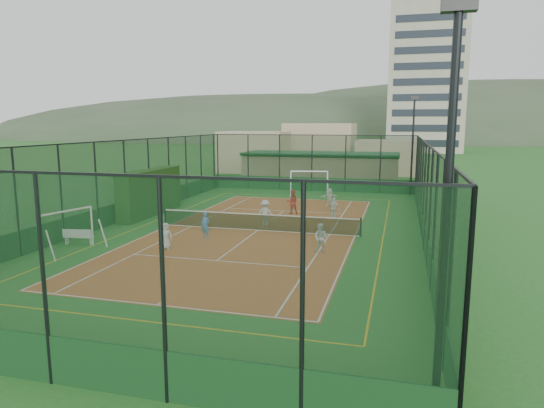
# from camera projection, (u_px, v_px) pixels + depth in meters

# --- Properties ---
(ground) EXTENTS (300.00, 300.00, 0.00)m
(ground) POSITION_uv_depth(u_px,v_px,m) (258.00, 230.00, 27.63)
(ground) COLOR #226525
(ground) RESTS_ON ground
(court_slab) EXTENTS (11.17, 23.97, 0.01)m
(court_slab) POSITION_uv_depth(u_px,v_px,m) (258.00, 230.00, 27.63)
(court_slab) COLOR #B45228
(court_slab) RESTS_ON ground
(tennis_net) EXTENTS (11.67, 0.12, 1.06)m
(tennis_net) POSITION_uv_depth(u_px,v_px,m) (258.00, 221.00, 27.54)
(tennis_net) COLOR black
(tennis_net) RESTS_ON ground
(perimeter_fence) EXTENTS (18.12, 34.12, 5.00)m
(perimeter_fence) POSITION_uv_depth(u_px,v_px,m) (258.00, 187.00, 27.22)
(perimeter_fence) COLOR #113319
(perimeter_fence) RESTS_ON ground
(floodlight_se) EXTENTS (0.60, 0.26, 8.25)m
(floodlight_se) POSITION_uv_depth(u_px,v_px,m) (446.00, 230.00, 8.94)
(floodlight_se) COLOR black
(floodlight_se) RESTS_ON ground
(floodlight_ne) EXTENTS (0.60, 0.26, 8.25)m
(floodlight_ne) POSITION_uv_depth(u_px,v_px,m) (412.00, 146.00, 40.57)
(floodlight_ne) COLOR black
(floodlight_ne) RESTS_ON ground
(clubhouse) EXTENTS (15.20, 7.20, 3.15)m
(clubhouse) POSITION_uv_depth(u_px,v_px,m) (321.00, 168.00, 48.33)
(clubhouse) COLOR tan
(clubhouse) RESTS_ON ground
(apartment_tower) EXTENTS (15.00, 12.00, 30.00)m
(apartment_tower) POSITION_uv_depth(u_px,v_px,m) (426.00, 79.00, 100.21)
(apartment_tower) COLOR beige
(apartment_tower) RESTS_ON ground
(distant_hills) EXTENTS (200.00, 60.00, 24.00)m
(distant_hills) POSITION_uv_depth(u_px,v_px,m) (380.00, 140.00, 170.54)
(distant_hills) COLOR #384C33
(distant_hills) RESTS_ON ground
(hedge_left) EXTENTS (1.03, 6.86, 3.00)m
(hedge_left) POSITION_uv_depth(u_px,v_px,m) (150.00, 192.00, 32.20)
(hedge_left) COLOR black
(hedge_left) RESTS_ON ground
(white_bench) EXTENTS (1.53, 0.65, 0.83)m
(white_bench) POSITION_uv_depth(u_px,v_px,m) (79.00, 236.00, 24.41)
(white_bench) COLOR white
(white_bench) RESTS_ON ground
(futsal_goal_near) EXTENTS (3.13, 1.62, 1.94)m
(futsal_goal_near) POSITION_uv_depth(u_px,v_px,m) (67.00, 231.00, 23.05)
(futsal_goal_near) COLOR white
(futsal_goal_near) RESTS_ON ground
(futsal_goal_far) EXTENTS (3.30, 1.56, 2.05)m
(futsal_goal_far) POSITION_uv_depth(u_px,v_px,m) (309.00, 183.00, 40.72)
(futsal_goal_far) COLOR white
(futsal_goal_far) RESTS_ON ground
(child_near_left) EXTENTS (0.73, 0.60, 1.29)m
(child_near_left) POSITION_uv_depth(u_px,v_px,m) (166.00, 236.00, 23.46)
(child_near_left) COLOR silver
(child_near_left) RESTS_ON court_slab
(child_near_mid) EXTENTS (0.58, 0.45, 1.40)m
(child_near_mid) POSITION_uv_depth(u_px,v_px,m) (205.00, 225.00, 25.72)
(child_near_mid) COLOR #457BC3
(child_near_mid) RESTS_ON court_slab
(child_near_right) EXTENTS (0.76, 0.64, 1.40)m
(child_near_right) POSITION_uv_depth(u_px,v_px,m) (321.00, 238.00, 22.77)
(child_near_right) COLOR silver
(child_near_right) RESTS_ON court_slab
(child_far_left) EXTENTS (1.08, 0.71, 1.57)m
(child_far_left) POSITION_uv_depth(u_px,v_px,m) (265.00, 213.00, 28.62)
(child_far_left) COLOR silver
(child_far_left) RESTS_ON court_slab
(child_far_right) EXTENTS (0.88, 0.58, 1.39)m
(child_far_right) POSITION_uv_depth(u_px,v_px,m) (334.00, 208.00, 30.76)
(child_far_right) COLOR white
(child_far_right) RESTS_ON court_slab
(child_far_back) EXTENTS (1.28, 0.95, 1.34)m
(child_far_back) POSITION_uv_depth(u_px,v_px,m) (330.00, 197.00, 35.52)
(child_far_back) COLOR white
(child_far_back) RESTS_ON court_slab
(coach) EXTENTS (0.96, 0.85, 1.63)m
(coach) POSITION_uv_depth(u_px,v_px,m) (292.00, 202.00, 32.41)
(coach) COLOR red
(coach) RESTS_ON court_slab
(tennis_balls) EXTENTS (5.96, 1.20, 0.07)m
(tennis_balls) POSITION_uv_depth(u_px,v_px,m) (267.00, 225.00, 28.79)
(tennis_balls) COLOR #CCE033
(tennis_balls) RESTS_ON court_slab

